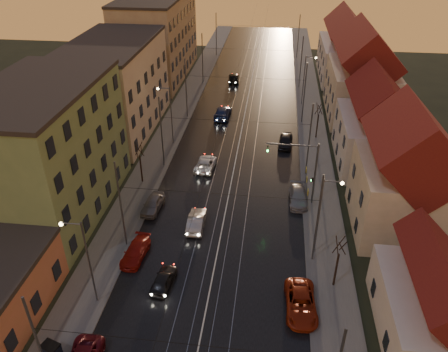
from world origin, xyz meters
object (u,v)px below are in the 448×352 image
at_px(driving_car_2, 206,164).
at_px(parked_left_2, 135,252).
at_px(street_lamp_2, 169,110).
at_px(dumpster, 52,351).
at_px(street_lamp_0, 84,255).
at_px(driving_car_3, 223,113).
at_px(driving_car_1, 196,221).
at_px(traffic_light_mast, 306,166).
at_px(street_lamp_1, 323,210).
at_px(driving_car_4, 234,78).
at_px(parked_left_3, 153,204).
at_px(parked_right_2, 286,141).
at_px(street_lamp_3, 306,76).
at_px(parked_right_0, 301,303).
at_px(parked_right_1, 298,197).
at_px(driving_car_0, 163,280).

xyz_separation_m(driving_car_2, parked_left_2, (-3.82, -16.57, -0.02)).
bearing_deg(street_lamp_2, dumpster, -91.53).
bearing_deg(street_lamp_0, driving_car_3, 81.12).
bearing_deg(driving_car_1, traffic_light_mast, -154.30).
bearing_deg(driving_car_2, street_lamp_1, 136.19).
height_order(driving_car_4, parked_left_3, driving_car_4).
bearing_deg(street_lamp_0, driving_car_2, 75.57).
relative_size(parked_left_2, parked_right_2, 0.99).
height_order(street_lamp_2, parked_right_2, street_lamp_2).
distance_m(street_lamp_2, street_lamp_3, 24.24).
relative_size(parked_right_0, dumpster, 4.26).
height_order(driving_car_2, parked_right_2, parked_right_2).
height_order(parked_right_0, parked_right_1, parked_right_0).
bearing_deg(driving_car_2, parked_right_2, -139.18).
bearing_deg(street_lamp_3, street_lamp_1, -90.00).
xyz_separation_m(driving_car_1, driving_car_3, (-0.68, 27.00, 0.06)).
bearing_deg(parked_left_2, parked_right_1, 40.62).
relative_size(street_lamp_0, street_lamp_1, 1.00).
relative_size(parked_left_3, parked_right_1, 0.90).
bearing_deg(traffic_light_mast, driving_car_1, -152.75).
relative_size(street_lamp_2, driving_car_3, 1.49).
bearing_deg(traffic_light_mast, driving_car_3, 117.51).
relative_size(street_lamp_1, parked_left_3, 1.93).
distance_m(driving_car_4, parked_left_2, 48.45).
bearing_deg(parked_right_2, dumpster, -110.75).
height_order(driving_car_1, dumpster, driving_car_1).
height_order(street_lamp_2, street_lamp_3, same).
height_order(street_lamp_2, traffic_light_mast, street_lamp_2).
bearing_deg(parked_right_1, parked_left_3, -169.91).
height_order(driving_car_0, driving_car_4, driving_car_4).
xyz_separation_m(driving_car_2, parked_right_2, (9.63, 7.08, 0.10)).
relative_size(traffic_light_mast, dumpster, 6.00).
relative_size(street_lamp_2, parked_left_3, 1.93).
xyz_separation_m(driving_car_1, parked_left_2, (-4.69, -5.07, -0.09)).
xyz_separation_m(driving_car_3, parked_left_3, (-4.36, -24.66, -0.07)).
relative_size(driving_car_1, parked_right_2, 0.99).
relative_size(driving_car_2, driving_car_4, 1.01).
height_order(street_lamp_3, parked_right_0, street_lamp_3).
bearing_deg(driving_car_0, dumpster, 57.60).
bearing_deg(parked_left_3, parked_right_1, 16.10).
distance_m(street_lamp_2, driving_car_1, 19.09).
height_order(parked_right_0, dumpster, parked_right_0).
bearing_deg(driving_car_0, driving_car_1, -93.72).
xyz_separation_m(driving_car_3, parked_right_0, (10.60, -36.44, -0.07)).
xyz_separation_m(street_lamp_0, driving_car_0, (5.19, 2.41, -4.26)).
height_order(street_lamp_1, parked_right_0, street_lamp_1).
xyz_separation_m(driving_car_3, driving_car_4, (0.05, 16.20, 0.01)).
height_order(street_lamp_1, driving_car_0, street_lamp_1).
distance_m(street_lamp_1, dumpster, 23.66).
relative_size(parked_right_0, parked_right_2, 1.17).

